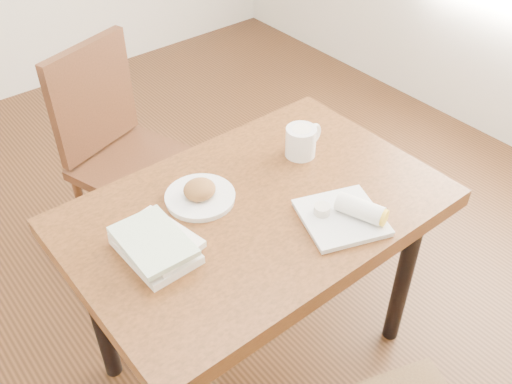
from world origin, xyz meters
TOP-DOWN VIEW (x-y plane):
  - ground at (0.00, 0.00)m, footprint 4.00×5.00m
  - table at (0.00, 0.00)m, footprint 1.13×0.74m
  - chair_far at (-0.05, 0.82)m, footprint 0.53×0.53m
  - plate_scone at (-0.12, 0.12)m, footprint 0.22×0.22m
  - coffee_mug at (0.28, 0.11)m, footprint 0.15×0.10m
  - plate_burrito at (0.16, -0.22)m, footprint 0.29×0.29m
  - book_stack at (-0.34, 0.02)m, footprint 0.20×0.26m

SIDE VIEW (x-z plane):
  - ground at x=0.00m, z-range -0.01..0.00m
  - chair_far at x=-0.05m, z-range 0.07..1.03m
  - table at x=0.00m, z-range 0.28..1.03m
  - plate_scone at x=-0.12m, z-range 0.74..0.81m
  - plate_burrito at x=0.16m, z-range 0.74..0.81m
  - book_stack at x=-0.34m, z-range 0.75..0.81m
  - coffee_mug at x=0.28m, z-range 0.75..0.86m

